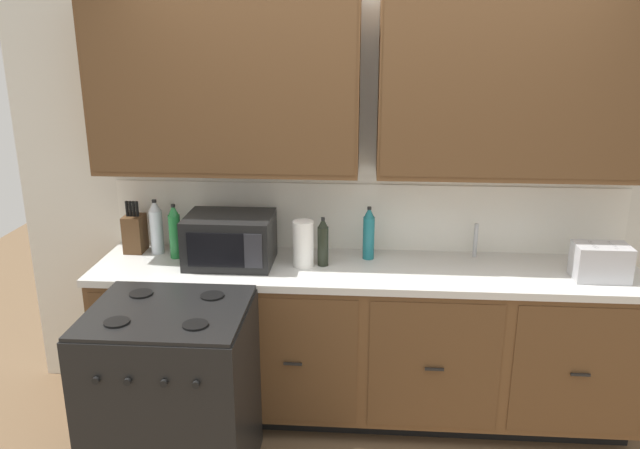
{
  "coord_description": "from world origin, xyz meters",
  "views": [
    {
      "loc": [
        -0.01,
        -3.0,
        2.21
      ],
      "look_at": [
        -0.25,
        0.27,
        1.19
      ],
      "focal_mm": 35.51,
      "sensor_mm": 36.0,
      "label": 1
    }
  ],
  "objects_px": {
    "knife_block": "(135,233)",
    "paper_towel_roll": "(303,244)",
    "stove_range": "(174,396)",
    "bottle_clear": "(156,227)",
    "microwave": "(230,240)",
    "bottle_green": "(175,232)",
    "bottle_dark": "(323,242)",
    "toaster": "(601,262)",
    "bottle_teal": "(369,234)"
  },
  "relations": [
    {
      "from": "toaster",
      "to": "paper_towel_roll",
      "type": "bearing_deg",
      "value": 177.19
    },
    {
      "from": "knife_block",
      "to": "paper_towel_roll",
      "type": "height_order",
      "value": "knife_block"
    },
    {
      "from": "knife_block",
      "to": "bottle_dark",
      "type": "xyz_separation_m",
      "value": [
        1.12,
        -0.15,
        0.02
      ]
    },
    {
      "from": "toaster",
      "to": "knife_block",
      "type": "height_order",
      "value": "knife_block"
    },
    {
      "from": "microwave",
      "to": "bottle_dark",
      "type": "distance_m",
      "value": 0.52
    },
    {
      "from": "stove_range",
      "to": "bottle_teal",
      "type": "relative_size",
      "value": 3.08
    },
    {
      "from": "toaster",
      "to": "stove_range",
      "type": "bearing_deg",
      "value": -165.96
    },
    {
      "from": "bottle_clear",
      "to": "bottle_green",
      "type": "xyz_separation_m",
      "value": [
        0.13,
        -0.07,
        -0.0
      ]
    },
    {
      "from": "microwave",
      "to": "bottle_dark",
      "type": "xyz_separation_m",
      "value": [
        0.52,
        0.01,
        -0.0
      ]
    },
    {
      "from": "knife_block",
      "to": "bottle_clear",
      "type": "distance_m",
      "value": 0.15
    },
    {
      "from": "toaster",
      "to": "bottle_green",
      "type": "relative_size",
      "value": 0.88
    },
    {
      "from": "knife_block",
      "to": "bottle_green",
      "type": "distance_m",
      "value": 0.29
    },
    {
      "from": "bottle_teal",
      "to": "paper_towel_roll",
      "type": "bearing_deg",
      "value": -157.88
    },
    {
      "from": "microwave",
      "to": "bottle_teal",
      "type": "bearing_deg",
      "value": 9.76
    },
    {
      "from": "toaster",
      "to": "bottle_clear",
      "type": "distance_m",
      "value": 2.47
    },
    {
      "from": "microwave",
      "to": "paper_towel_roll",
      "type": "bearing_deg",
      "value": -1.87
    },
    {
      "from": "bottle_dark",
      "to": "toaster",
      "type": "bearing_deg",
      "value": -3.73
    },
    {
      "from": "microwave",
      "to": "bottle_clear",
      "type": "height_order",
      "value": "bottle_clear"
    },
    {
      "from": "bottle_clear",
      "to": "bottle_dark",
      "type": "bearing_deg",
      "value": -7.72
    },
    {
      "from": "paper_towel_roll",
      "to": "bottle_dark",
      "type": "relative_size",
      "value": 0.93
    },
    {
      "from": "microwave",
      "to": "bottle_clear",
      "type": "xyz_separation_m",
      "value": [
        -0.47,
        0.14,
        0.02
      ]
    },
    {
      "from": "toaster",
      "to": "bottle_teal",
      "type": "relative_size",
      "value": 0.91
    },
    {
      "from": "knife_block",
      "to": "bottle_clear",
      "type": "relative_size",
      "value": 0.96
    },
    {
      "from": "bottle_green",
      "to": "stove_range",
      "type": "bearing_deg",
      "value": -77.24
    },
    {
      "from": "paper_towel_roll",
      "to": "bottle_teal",
      "type": "bearing_deg",
      "value": 22.12
    },
    {
      "from": "toaster",
      "to": "bottle_clear",
      "type": "height_order",
      "value": "bottle_clear"
    },
    {
      "from": "toaster",
      "to": "bottle_clear",
      "type": "bearing_deg",
      "value": 174.66
    },
    {
      "from": "stove_range",
      "to": "paper_towel_roll",
      "type": "xyz_separation_m",
      "value": [
        0.59,
        0.62,
        0.6
      ]
    },
    {
      "from": "paper_towel_roll",
      "to": "bottle_clear",
      "type": "xyz_separation_m",
      "value": [
        -0.88,
        0.15,
        0.03
      ]
    },
    {
      "from": "bottle_teal",
      "to": "knife_block",
      "type": "bearing_deg",
      "value": 179.06
    },
    {
      "from": "bottle_teal",
      "to": "toaster",
      "type": "bearing_deg",
      "value": -10.43
    },
    {
      "from": "microwave",
      "to": "toaster",
      "type": "xyz_separation_m",
      "value": [
        1.99,
        -0.09,
        -0.04
      ]
    },
    {
      "from": "microwave",
      "to": "paper_towel_roll",
      "type": "distance_m",
      "value": 0.41
    },
    {
      "from": "bottle_clear",
      "to": "microwave",
      "type": "bearing_deg",
      "value": -16.6
    },
    {
      "from": "stove_range",
      "to": "paper_towel_roll",
      "type": "distance_m",
      "value": 1.04
    },
    {
      "from": "knife_block",
      "to": "bottle_teal",
      "type": "xyz_separation_m",
      "value": [
        1.38,
        -0.02,
        0.04
      ]
    },
    {
      "from": "bottle_dark",
      "to": "paper_towel_roll",
      "type": "bearing_deg",
      "value": -170.28
    },
    {
      "from": "toaster",
      "to": "knife_block",
      "type": "xyz_separation_m",
      "value": [
        -2.6,
        0.25,
        0.02
      ]
    },
    {
      "from": "microwave",
      "to": "bottle_teal",
      "type": "distance_m",
      "value": 0.79
    },
    {
      "from": "bottle_clear",
      "to": "bottle_teal",
      "type": "xyz_separation_m",
      "value": [
        1.24,
        -0.01,
        -0.01
      ]
    },
    {
      "from": "stove_range",
      "to": "bottle_green",
      "type": "xyz_separation_m",
      "value": [
        -0.16,
        0.7,
        0.62
      ]
    },
    {
      "from": "paper_towel_roll",
      "to": "knife_block",
      "type": "bearing_deg",
      "value": 170.54
    },
    {
      "from": "bottle_clear",
      "to": "toaster",
      "type": "bearing_deg",
      "value": -5.34
    },
    {
      "from": "knife_block",
      "to": "bottle_dark",
      "type": "height_order",
      "value": "knife_block"
    },
    {
      "from": "knife_block",
      "to": "bottle_teal",
      "type": "height_order",
      "value": "knife_block"
    },
    {
      "from": "knife_block",
      "to": "bottle_clear",
      "type": "xyz_separation_m",
      "value": [
        0.14,
        -0.02,
        0.04
      ]
    },
    {
      "from": "bottle_green",
      "to": "bottle_dark",
      "type": "xyz_separation_m",
      "value": [
        0.86,
        -0.06,
        -0.02
      ]
    },
    {
      "from": "bottle_teal",
      "to": "bottle_clear",
      "type": "bearing_deg",
      "value": 179.74
    },
    {
      "from": "stove_range",
      "to": "bottle_dark",
      "type": "distance_m",
      "value": 1.12
    },
    {
      "from": "toaster",
      "to": "bottle_green",
      "type": "distance_m",
      "value": 2.33
    }
  ]
}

